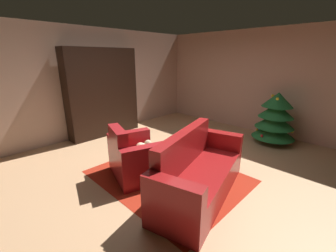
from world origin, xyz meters
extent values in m
plane|color=tan|center=(0.00, 0.00, 0.00)|extent=(7.46, 7.46, 0.00)
cube|color=tan|center=(0.00, 3.14, 1.34)|extent=(5.64, 0.06, 2.67)
cube|color=tan|center=(-2.79, 0.00, 1.34)|extent=(0.06, 6.34, 2.67)
cube|color=#A02413|center=(0.18, -0.33, 0.00)|extent=(2.44, 1.96, 0.01)
cube|color=black|center=(-2.36, 0.06, 1.09)|extent=(0.03, 1.84, 2.19)
cube|color=black|center=(-2.54, 0.97, 1.09)|extent=(0.40, 0.03, 2.19)
cube|color=black|center=(-2.54, -0.84, 1.09)|extent=(0.40, 0.03, 2.19)
cube|color=black|center=(-2.54, 0.06, 0.01)|extent=(0.37, 1.79, 0.03)
cube|color=black|center=(-2.54, 0.06, 0.44)|extent=(0.37, 1.79, 0.03)
cube|color=black|center=(-2.54, 0.06, 0.88)|extent=(0.37, 1.79, 0.02)
cube|color=black|center=(-2.54, 0.06, 1.31)|extent=(0.37, 1.79, 0.02)
cube|color=black|center=(-2.54, 0.06, 1.74)|extent=(0.37, 1.79, 0.02)
cube|color=black|center=(-2.54, 0.06, 2.17)|extent=(0.37, 1.79, 0.03)
cube|color=black|center=(-2.70, 0.06, 0.80)|extent=(0.05, 1.11, 0.69)
cube|color=black|center=(-2.67, 0.06, 0.80)|extent=(0.03, 1.14, 0.72)
cube|color=gold|center=(-2.64, 0.91, 0.15)|extent=(0.19, 0.03, 0.24)
cube|color=gold|center=(-2.62, 0.86, 0.14)|extent=(0.22, 0.03, 0.24)
cube|color=#184E94|center=(-2.63, 0.82, 0.18)|extent=(0.21, 0.04, 0.30)
cube|color=#4E2625|center=(-2.61, 0.77, 0.21)|extent=(0.25, 0.04, 0.36)
cube|color=#4A321E|center=(-2.62, 0.72, 0.19)|extent=(0.23, 0.03, 0.34)
cube|color=#1A5584|center=(-2.62, 0.68, 0.15)|extent=(0.22, 0.05, 0.26)
cube|color=#C13828|center=(-2.60, 0.64, 0.16)|extent=(0.27, 0.03, 0.27)
cube|color=#413C20|center=(-2.60, 0.59, 0.20)|extent=(0.26, 0.04, 0.35)
cube|color=#337E41|center=(-2.60, 0.92, 1.47)|extent=(0.26, 0.03, 0.30)
cube|color=#2B853C|center=(-2.59, 0.88, 1.45)|extent=(0.28, 0.03, 0.26)
cube|color=#408131|center=(-2.64, 0.83, 1.46)|extent=(0.18, 0.04, 0.28)
cube|color=#B32025|center=(-2.62, 0.79, 1.49)|extent=(0.23, 0.04, 0.34)
cube|color=purple|center=(-2.62, 0.75, 1.47)|extent=(0.22, 0.04, 0.30)
cube|color=#A6B091|center=(-2.60, 0.70, 1.49)|extent=(0.26, 0.03, 0.33)
cube|color=#C1AF94|center=(-2.62, 0.92, 1.94)|extent=(0.22, 0.05, 0.37)
cube|color=#204D98|center=(-2.62, 0.87, 1.89)|extent=(0.22, 0.04, 0.27)
cube|color=gold|center=(-2.60, 0.83, 1.92)|extent=(0.27, 0.03, 0.33)
cube|color=#288E32|center=(-2.59, 0.79, 1.91)|extent=(0.29, 0.03, 0.31)
cube|color=gold|center=(-2.61, 0.75, 1.88)|extent=(0.24, 0.05, 0.25)
cube|color=red|center=(-2.62, 0.70, 1.94)|extent=(0.23, 0.04, 0.37)
cube|color=#0D7F98|center=(-2.64, 0.66, 1.91)|extent=(0.18, 0.04, 0.31)
cube|color=maroon|center=(-0.24, -0.66, 0.21)|extent=(0.82, 0.92, 0.41)
cube|color=maroon|center=(-0.34, -0.95, 0.66)|extent=(0.63, 0.35, 0.49)
cube|color=maroon|center=(0.13, -0.79, 0.34)|extent=(0.40, 0.78, 0.68)
cube|color=maroon|center=(-0.61, -0.54, 0.34)|extent=(0.40, 0.78, 0.68)
ellipsoid|color=#C4B088|center=(-0.18, -0.60, 0.50)|extent=(0.32, 0.26, 0.18)
sphere|color=#C4B088|center=(-0.15, -0.48, 0.56)|extent=(0.13, 0.13, 0.13)
cube|color=maroon|center=(0.89, -0.35, 0.21)|extent=(1.13, 1.74, 0.42)
cube|color=maroon|center=(0.61, -0.43, 0.69)|extent=(0.58, 1.59, 0.53)
cube|color=maroon|center=(1.12, -1.22, 0.36)|extent=(0.76, 0.37, 0.72)
cube|color=maroon|center=(0.65, 0.51, 0.36)|extent=(0.76, 0.37, 0.72)
cylinder|color=black|center=(0.43, -0.31, 0.20)|extent=(0.04, 0.04, 0.39)
cylinder|color=black|center=(0.18, -0.16, 0.20)|extent=(0.04, 0.04, 0.39)
cylinder|color=black|center=(0.18, -0.48, 0.20)|extent=(0.04, 0.04, 0.39)
cylinder|color=silver|center=(0.25, -0.32, 0.40)|extent=(0.65, 0.65, 0.02)
cube|color=gray|center=(0.30, -0.26, 0.42)|extent=(0.19, 0.16, 0.02)
cube|color=#B4311C|center=(0.32, -0.27, 0.44)|extent=(0.21, 0.19, 0.02)
cube|color=gold|center=(0.30, -0.28, 0.46)|extent=(0.21, 0.17, 0.02)
cube|color=tan|center=(0.30, -0.27, 0.48)|extent=(0.19, 0.14, 0.02)
cube|color=#D2C257|center=(0.32, -0.28, 0.50)|extent=(0.14, 0.12, 0.02)
cylinder|color=#552613|center=(0.33, -0.48, 0.52)|extent=(0.07, 0.07, 0.21)
cylinder|color=#552613|center=(0.33, -0.48, 0.66)|extent=(0.03, 0.03, 0.07)
cylinder|color=brown|center=(0.87, 2.52, 0.07)|extent=(0.08, 0.08, 0.15)
cone|color=#1E6530|center=(0.87, 2.52, 0.31)|extent=(0.95, 0.95, 0.33)
cone|color=#1E6530|center=(0.87, 2.52, 0.56)|extent=(0.86, 0.86, 0.33)
cone|color=#1E6530|center=(0.87, 2.52, 0.80)|extent=(0.77, 0.77, 0.33)
cone|color=#1E6530|center=(0.87, 2.52, 1.05)|extent=(0.67, 0.67, 0.33)
sphere|color=blue|center=(0.51, 2.65, 0.23)|extent=(0.07, 0.07, 0.07)
sphere|color=red|center=(0.76, 2.15, 0.24)|extent=(0.06, 0.06, 0.06)
sphere|color=yellow|center=(0.68, 2.72, 1.08)|extent=(0.08, 0.08, 0.08)
sphere|color=yellow|center=(0.49, 2.54, 0.23)|extent=(0.06, 0.06, 0.06)
sphere|color=yellow|center=(1.24, 2.65, 0.34)|extent=(0.07, 0.07, 0.07)
sphere|color=yellow|center=(0.94, 2.26, 1.11)|extent=(0.07, 0.07, 0.07)
camera|label=1|loc=(2.51, -2.70, 1.98)|focal=23.25mm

